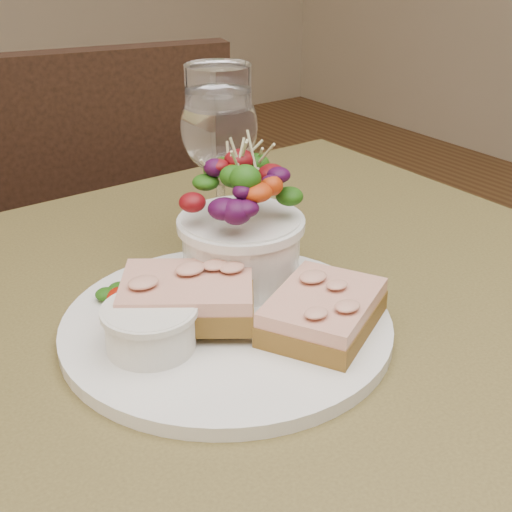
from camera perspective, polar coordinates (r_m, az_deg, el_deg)
cafe_table at (r=0.66m, az=0.97°, el=-14.01°), size 0.80×0.80×0.75m
chair_far at (r=1.40m, az=-12.60°, el=-8.19°), size 0.51×0.51×0.90m
dinner_plate at (r=0.60m, az=-2.37°, el=-5.58°), size 0.28×0.28×0.01m
sandwich_front at (r=0.58m, az=5.39°, el=-4.46°), size 0.13×0.12×0.03m
sandwich_back at (r=0.59m, az=-5.52°, el=-3.25°), size 0.13×0.13×0.03m
ramekin at (r=0.56m, az=-8.47°, el=-5.54°), size 0.07×0.07×0.04m
salad_bowl at (r=0.64m, az=-1.21°, el=2.89°), size 0.11×0.11×0.13m
garnish at (r=0.63m, az=-10.31°, el=-3.21°), size 0.05×0.04×0.02m
wine_glass at (r=0.71m, az=-2.96°, el=9.81°), size 0.08×0.08×0.18m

